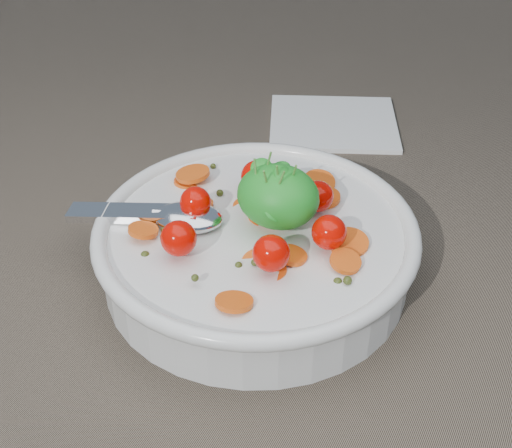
% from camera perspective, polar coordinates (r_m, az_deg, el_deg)
% --- Properties ---
extents(ground, '(6.00, 6.00, 0.00)m').
position_cam_1_polar(ground, '(0.61, -0.69, -2.34)').
color(ground, '#6F614F').
rests_on(ground, ground).
extents(bowl, '(0.28, 0.26, 0.11)m').
position_cam_1_polar(bowl, '(0.57, 0.02, -1.76)').
color(bowl, white).
rests_on(bowl, ground).
extents(napkin, '(0.18, 0.17, 0.01)m').
position_cam_1_polar(napkin, '(0.80, 6.20, 8.03)').
color(napkin, white).
rests_on(napkin, ground).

